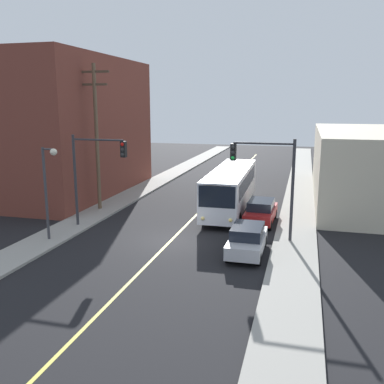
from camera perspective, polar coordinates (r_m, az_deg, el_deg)
name	(u,v)px	position (r m, az deg, el deg)	size (l,w,h in m)	color
ground_plane	(171,241)	(25.77, -2.88, -6.58)	(120.00, 120.00, 0.00)	black
sidewalk_left	(126,198)	(37.28, -8.82, -0.77)	(2.50, 90.00, 0.15)	gray
sidewalk_right	(298,208)	(34.22, 14.04, -2.13)	(2.50, 90.00, 0.15)	gray
lane_stripe_center	(220,192)	(39.83, 3.71, 0.06)	(0.16, 60.00, 0.01)	#D8CC4C
building_left_brick	(64,127)	(40.23, -16.78, 8.34)	(10.00, 17.44, 12.02)	brown
city_bus	(231,187)	(32.62, 5.24, 0.64)	(2.80, 12.20, 3.20)	silver
parked_car_silver	(247,239)	(23.53, 7.43, -6.32)	(1.83, 4.40, 1.62)	#B7B7BC
parked_car_red	(261,211)	(29.64, 9.23, -2.55)	(1.97, 4.47, 1.62)	maroon
utility_pole_near	(97,131)	(32.73, -12.69, 7.95)	(2.40, 0.28, 10.80)	brown
traffic_signal_left_corner	(96,164)	(28.01, -12.78, 3.69)	(3.75, 0.48, 6.00)	#2D2D33
traffic_signal_right_corner	(266,170)	(25.14, 9.93, 2.90)	(3.75, 0.48, 6.00)	#2D2D33
street_lamp_left	(48,180)	(26.10, -18.73, 1.52)	(0.98, 0.40, 5.50)	#38383D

